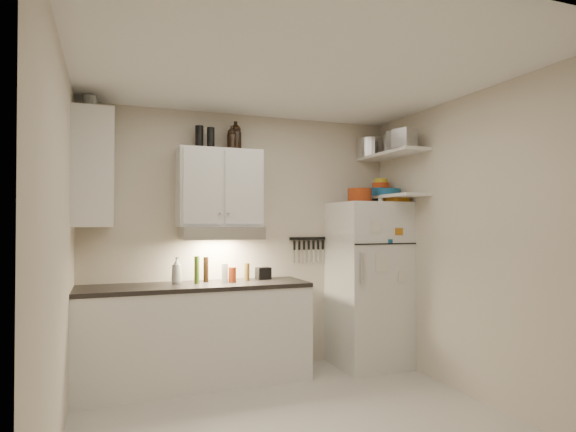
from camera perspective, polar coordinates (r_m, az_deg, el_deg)
name	(u,v)px	position (r m, az deg, el deg)	size (l,w,h in m)	color
floor	(299,428)	(3.83, 1.37, -23.78)	(3.20, 3.00, 0.02)	beige
ceiling	(299,70)	(3.71, 1.35, 16.86)	(3.20, 3.00, 0.02)	white
back_wall	(244,241)	(4.96, -5.20, -2.98)	(3.20, 0.02, 2.60)	beige
left_wall	(57,252)	(3.29, -25.69, -3.92)	(0.02, 3.00, 2.60)	beige
right_wall	(474,245)	(4.40, 21.23, -3.18)	(0.02, 3.00, 2.60)	beige
base_cabinet	(196,336)	(4.65, -10.89, -13.79)	(2.10, 0.60, 0.88)	white
countertop	(196,286)	(4.57, -10.88, -8.17)	(2.10, 0.62, 0.04)	black
upper_cabinet	(219,188)	(4.73, -8.13, 3.29)	(0.80, 0.33, 0.75)	white
side_cabinet	(94,169)	(4.50, -22.06, 5.17)	(0.33, 0.55, 1.00)	white
range_hood	(221,233)	(4.66, -7.97, -2.00)	(0.76, 0.46, 0.12)	silver
fridge	(368,284)	(5.16, 9.50, -7.90)	(0.70, 0.68, 1.70)	white
shelf_hi	(391,155)	(5.17, 12.15, 7.13)	(0.30, 0.95, 0.03)	white
shelf_lo	(391,197)	(5.12, 12.17, 2.25)	(0.30, 0.95, 0.03)	white
knife_strip	(308,238)	(5.17, 2.38, -2.68)	(0.42, 0.02, 0.03)	black
dutch_oven	(360,195)	(5.06, 8.49, 2.42)	(0.25, 0.25, 0.15)	#963211
book_stack	(395,198)	(5.10, 12.57, 2.05)	(0.19, 0.24, 0.08)	#B76C16
spice_jar	(381,198)	(5.07, 10.95, 2.10)	(0.05, 0.05, 0.09)	silver
stock_pot	(370,148)	(5.46, 9.64, 7.93)	(0.29, 0.29, 0.21)	silver
tin_a	(395,143)	(5.15, 12.56, 8.47)	(0.21, 0.19, 0.21)	#AAAAAD
tin_b	(404,139)	(4.85, 13.63, 8.91)	(0.18, 0.18, 0.18)	#AAAAAD
bowl_teal	(379,192)	(5.34, 10.75, 2.77)	(0.23, 0.23, 0.09)	navy
bowl_orange	(381,185)	(5.32, 10.93, 3.57)	(0.18, 0.18, 0.05)	#C73C12
bowl_yellow	(381,181)	(5.32, 10.93, 4.11)	(0.14, 0.14, 0.05)	gold
plates	(388,192)	(5.13, 11.77, 2.79)	(0.27, 0.27, 0.07)	navy
growler_a	(232,139)	(4.82, -6.68, 9.04)	(0.09, 0.09, 0.22)	black
growler_b	(236,138)	(4.89, -6.23, 9.21)	(0.12, 0.12, 0.28)	black
thermos_a	(211,138)	(4.77, -9.14, 9.07)	(0.07, 0.07, 0.21)	black
thermos_b	(199,138)	(4.80, -10.47, 9.13)	(0.08, 0.08, 0.23)	black
side_jar	(90,104)	(4.63, -22.45, 12.19)	(0.11, 0.11, 0.14)	silver
soap_bottle	(177,269)	(4.61, -13.07, -6.12)	(0.11, 0.11, 0.28)	white
pepper_mill	(247,272)	(4.76, -4.91, -6.62)	(0.05, 0.05, 0.17)	brown
oil_bottle	(197,270)	(4.59, -10.75, -6.29)	(0.05, 0.05, 0.26)	#416318
vinegar_bottle	(206,269)	(4.69, -9.70, -6.27)	(0.05, 0.05, 0.24)	black
clear_bottle	(225,273)	(4.64, -7.52, -6.70)	(0.06, 0.06, 0.18)	silver
red_jar	(232,275)	(4.64, -6.62, -6.92)	(0.07, 0.07, 0.15)	#963211
caddy	(263,273)	(4.87, -2.95, -6.80)	(0.14, 0.10, 0.12)	black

